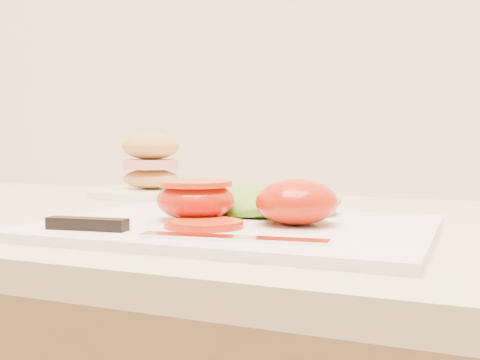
% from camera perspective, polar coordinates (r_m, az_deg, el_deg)
% --- Properties ---
extents(cutting_board, '(0.41, 0.30, 0.01)m').
position_cam_1_polar(cutting_board, '(0.64, -0.35, -4.53)').
color(cutting_board, white).
rests_on(cutting_board, counter).
extents(tomato_half_dome, '(0.09, 0.09, 0.05)m').
position_cam_1_polar(tomato_half_dome, '(0.63, 5.37, -2.07)').
color(tomato_half_dome, '#B92709').
rests_on(tomato_half_dome, cutting_board).
extents(tomato_half_cut, '(0.09, 0.09, 0.04)m').
position_cam_1_polar(tomato_half_cut, '(0.66, -4.22, -1.77)').
color(tomato_half_cut, '#B92709').
rests_on(tomato_half_cut, cutting_board).
extents(tomato_slice_0, '(0.07, 0.07, 0.01)m').
position_cam_1_polar(tomato_slice_0, '(0.61, -3.25, -4.19)').
color(tomato_slice_0, red).
rests_on(tomato_slice_0, cutting_board).
extents(tomato_slice_1, '(0.06, 0.06, 0.01)m').
position_cam_1_polar(tomato_slice_1, '(0.61, -4.08, -4.22)').
color(tomato_slice_1, red).
rests_on(tomato_slice_1, cutting_board).
extents(lettuce_leaf_0, '(0.19, 0.17, 0.03)m').
position_cam_1_polar(lettuce_leaf_0, '(0.72, 0.92, -1.98)').
color(lettuce_leaf_0, '#70BF32').
rests_on(lettuce_leaf_0, cutting_board).
extents(lettuce_leaf_1, '(0.15, 0.13, 0.03)m').
position_cam_1_polar(lettuce_leaf_1, '(0.71, 4.88, -2.21)').
color(lettuce_leaf_1, '#70BF32').
rests_on(lettuce_leaf_1, cutting_board).
extents(knife, '(0.28, 0.04, 0.01)m').
position_cam_1_polar(knife, '(0.58, -9.39, -4.62)').
color(knife, silver).
rests_on(knife, cutting_board).
extents(sandwich_plate, '(0.22, 0.22, 0.11)m').
position_cam_1_polar(sandwich_plate, '(1.05, -8.45, 0.60)').
color(sandwich_plate, white).
rests_on(sandwich_plate, counter).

